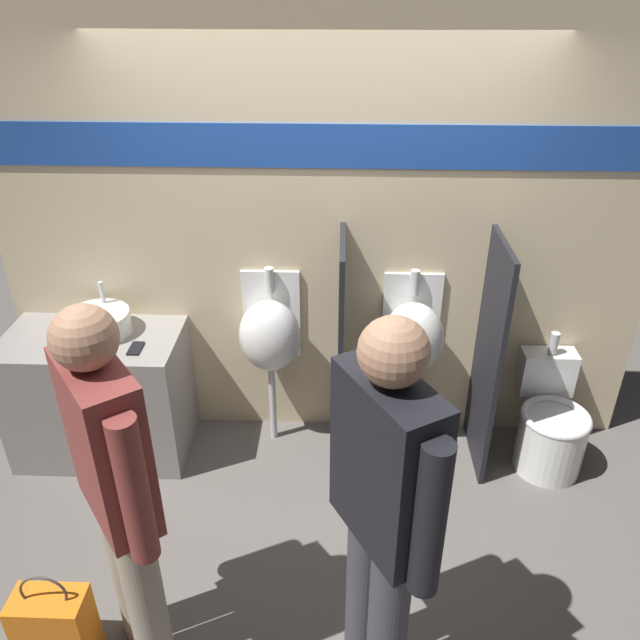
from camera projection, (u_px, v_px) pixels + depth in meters
name	position (u px, v px, depth m)	size (l,w,h in m)	color
ground_plane	(319.00, 481.00, 3.86)	(16.00, 16.00, 0.00)	#5B5651
display_wall	(323.00, 239.00, 3.71)	(3.94, 0.07, 2.70)	beige
sink_counter	(101.00, 395.00, 3.93)	(1.06, 0.59, 0.84)	gray
sink_basin	(99.00, 323.00, 3.74)	(0.38, 0.38, 0.28)	white
cell_phone	(136.00, 348.00, 3.61)	(0.07, 0.14, 0.01)	black
divider_near_counter	(340.00, 355.00, 3.74)	(0.03, 0.56, 1.48)	black
divider_mid	(487.00, 358.00, 3.71)	(0.03, 0.56, 1.48)	black
urinal_near_counter	(270.00, 335.00, 3.85)	(0.38, 0.30, 1.20)	silver
urinal_far	(412.00, 338.00, 3.82)	(0.38, 0.30, 1.20)	silver
toilet	(550.00, 427.00, 3.88)	(0.42, 0.58, 0.82)	white
person_in_vest	(383.00, 509.00, 2.33)	(0.41, 0.57, 1.82)	#3D3D42
person_with_lanyard	(117.00, 487.00, 2.45)	(0.43, 0.52, 1.80)	gray
shopping_bag	(55.00, 628.00, 2.77)	(0.32, 0.18, 0.55)	orange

